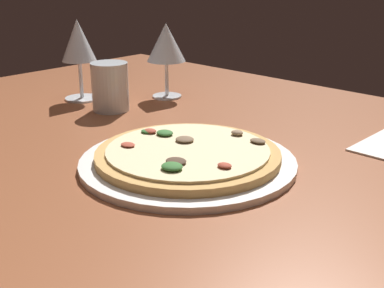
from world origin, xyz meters
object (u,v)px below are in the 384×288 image
wine_glass_far (166,45)px  wine_glass_near (78,44)px  water_glass (110,89)px  pizza_main (187,157)px

wine_glass_far → wine_glass_near: wine_glass_near is taller
wine_glass_far → water_glass: size_ratio=1.67×
water_glass → pizza_main: bearing=161.0°
wine_glass_near → water_glass: bearing=174.9°
pizza_main → wine_glass_far: wine_glass_far is taller
water_glass → wine_glass_near: bearing=-5.1°
pizza_main → wine_glass_near: bearing=-15.5°
wine_glass_near → wine_glass_far: bearing=-130.7°
wine_glass_near → water_glass: 13.40cm
wine_glass_far → pizza_main: bearing=140.2°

